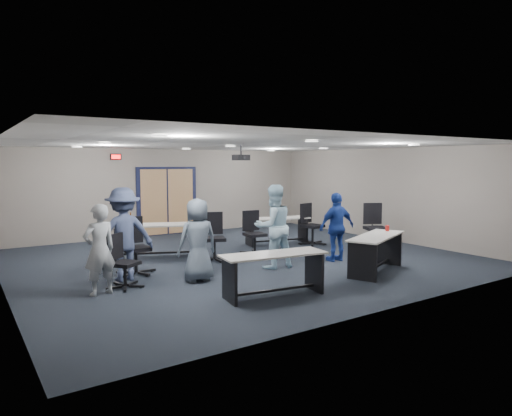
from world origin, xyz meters
TOP-DOWN VIEW (x-y plane):
  - floor at (0.00, 0.00)m, footprint 10.00×10.00m
  - back_wall at (0.00, 4.50)m, footprint 10.00×0.04m
  - front_wall at (0.00, -4.50)m, footprint 10.00×0.04m
  - right_wall at (5.00, 0.00)m, footprint 0.04×9.00m
  - ceiling at (0.00, 0.00)m, footprint 10.00×9.00m
  - double_door at (0.00, 4.46)m, footprint 2.00×0.07m
  - exit_sign at (-1.60, 4.44)m, footprint 0.32×0.07m
  - ceiling_projector at (0.30, 0.50)m, footprint 0.35×0.32m
  - ceiling_can_lights at (0.00, 0.25)m, footprint 6.24×5.74m
  - table_front_left at (-1.19, -2.94)m, footprint 1.89×0.87m
  - table_front_right at (1.62, -2.70)m, footprint 1.99×1.34m
  - table_back_left at (-1.69, 1.23)m, footprint 2.09×1.39m
  - table_back_right at (1.86, 1.12)m, footprint 1.92×1.01m
  - chair_back_a at (-2.62, -0.14)m, footprint 0.74×0.74m
  - chair_back_b at (-0.65, 0.16)m, footprint 0.90×0.90m
  - chair_back_c at (0.55, 0.26)m, footprint 0.75×0.75m
  - chair_back_d at (2.62, 0.48)m, footprint 0.86×0.86m
  - chair_loose_left at (-3.13, -1.04)m, footprint 0.86×0.86m
  - chair_loose_right at (3.59, -0.93)m, footprint 1.02×1.02m
  - person_gray at (-3.62, -1.22)m, footprint 0.64×0.49m
  - person_plaid at (-1.81, -1.32)m, footprint 0.80×0.54m
  - person_lightblue at (0.06, -1.21)m, footprint 0.95×0.77m
  - person_navy at (1.69, -1.45)m, footprint 0.97×0.48m
  - person_back at (-2.96, -0.46)m, footprint 1.20×0.73m

SIDE VIEW (x-z plane):
  - floor at x=0.00m, z-range 0.00..0.00m
  - chair_loose_left at x=-3.13m, z-range 0.00..0.98m
  - table_front_left at x=-1.19m, z-range 0.14..0.87m
  - table_back_right at x=1.86m, z-range 0.14..0.88m
  - table_front_right at x=1.62m, z-range 0.08..0.98m
  - chair_back_c at x=0.55m, z-range 0.00..1.08m
  - chair_back_b at x=-0.65m, z-range 0.00..1.11m
  - table_back_left at x=-1.69m, z-range 0.01..1.11m
  - chair_back_d at x=2.62m, z-range 0.00..1.15m
  - chair_back_a at x=-2.62m, z-range 0.00..1.16m
  - chair_loose_right at x=3.59m, z-range 0.00..1.20m
  - person_gray at x=-3.62m, z-range 0.00..1.58m
  - person_navy at x=1.69m, z-range 0.00..1.59m
  - person_plaid at x=-1.81m, z-range 0.00..1.59m
  - person_back at x=-2.96m, z-range 0.00..1.80m
  - person_lightblue at x=0.06m, z-range 0.00..1.81m
  - double_door at x=0.00m, z-range -0.05..2.15m
  - back_wall at x=0.00m, z-range 0.00..2.70m
  - front_wall at x=0.00m, z-range 0.00..2.70m
  - right_wall at x=5.00m, z-range 0.00..2.70m
  - ceiling_projector at x=0.30m, z-range 2.22..2.59m
  - exit_sign at x=-1.60m, z-range 2.36..2.54m
  - ceiling_can_lights at x=0.00m, z-range 2.66..2.68m
  - ceiling at x=0.00m, z-range 2.68..2.72m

